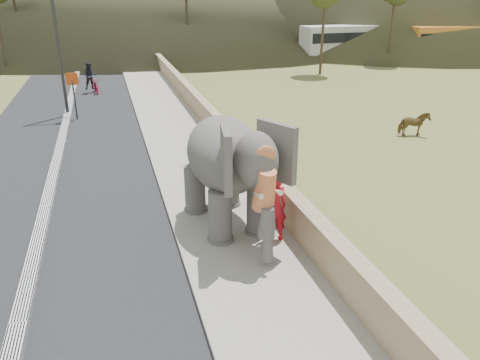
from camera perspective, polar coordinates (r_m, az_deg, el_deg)
The scene contains 14 objects.
ground at distance 10.46m, azimuth 3.27°, elevation -14.47°, with size 160.00×160.00×0.00m, color olive.
road at distance 19.07m, azimuth -21.45°, elevation 1.51°, with size 7.00×120.00×0.03m, color black.
median at distance 19.04m, azimuth -21.49°, elevation 1.78°, with size 0.35×120.00×0.22m, color black.
walkway at distance 19.15m, azimuth -6.50°, elevation 3.22°, with size 3.00×120.00×0.15m, color #9E9687.
parapet at distance 19.32m, azimuth -1.71°, elevation 5.01°, with size 0.30×120.00×1.10m, color tan.
lamppost at distance 26.13m, azimuth -20.96°, elevation 17.77°, with size 1.76×0.36×8.00m.
signboard at distance 25.58m, azimuth -19.67°, elevation 10.52°, with size 0.60×0.08×2.40m.
cow at distance 22.89m, azimuth 20.41°, elevation 6.39°, with size 0.61×1.34×1.13m, color brown.
distant_car at distance 48.86m, azimuth 11.55°, elevation 15.21°, with size 1.70×4.23×1.44m, color #ADAEB3.
bus_white at distance 49.22m, azimuth 13.86°, elevation 16.05°, with size 2.50×11.00×3.10m, color beige.
bus_orange at distance 51.76m, azimuth 25.69°, elevation 14.85°, with size 2.50×11.00×3.10m, color orange.
elephant_and_man at distance 12.70m, azimuth -1.78°, elevation 1.28°, with size 2.79×4.62×3.15m.
motorcyclist at distance 32.37m, azimuth -17.46°, elevation 11.42°, with size 1.15×1.88×1.99m.
trees at distance 38.48m, azimuth -6.14°, elevation 18.47°, with size 48.21×45.56×8.81m.
Camera 1 is at (-2.85, -7.91, 6.23)m, focal length 35.00 mm.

